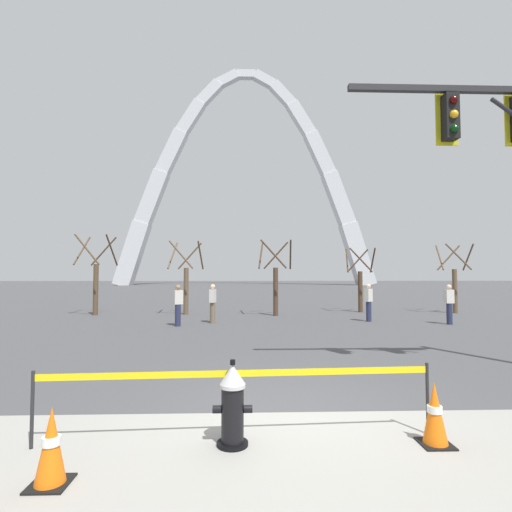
{
  "coord_description": "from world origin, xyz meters",
  "views": [
    {
      "loc": [
        -0.57,
        -5.79,
        1.98
      ],
      "look_at": [
        -0.21,
        5.0,
        2.5
      ],
      "focal_mm": 27.34,
      "sensor_mm": 36.0,
      "label": 1
    }
  ],
  "objects": [
    {
      "name": "ground_plane",
      "position": [
        0.0,
        0.0,
        0.0
      ],
      "size": [
        240.0,
        240.0,
        0.0
      ],
      "primitive_type": "plane",
      "color": "#474749"
    },
    {
      "name": "fire_hydrant",
      "position": [
        -0.69,
        -1.19,
        0.47
      ],
      "size": [
        0.46,
        0.48,
        0.99
      ],
      "color": "black",
      "rests_on": "ground"
    },
    {
      "name": "caution_tape_barrier",
      "position": [
        -0.62,
        -1.08,
        0.6
      ],
      "size": [
        4.73,
        0.29,
        0.88
      ],
      "color": "#232326",
      "rests_on": "ground"
    },
    {
      "name": "traffic_cone_by_hydrant",
      "position": [
        -2.37,
        -1.98,
        0.36
      ],
      "size": [
        0.36,
        0.36,
        0.73
      ],
      "color": "black",
      "rests_on": "ground"
    },
    {
      "name": "traffic_cone_mid_sidewalk",
      "position": [
        1.67,
        -1.25,
        0.36
      ],
      "size": [
        0.36,
        0.36,
        0.73
      ],
      "color": "black",
      "rests_on": "ground"
    },
    {
      "name": "monument_arch",
      "position": [
        -0.0,
        68.68,
        18.52
      ],
      "size": [
        49.67,
        3.11,
        42.44
      ],
      "color": "silver",
      "rests_on": "ground"
    },
    {
      "name": "tree_far_left",
      "position": [
        -7.82,
        13.68,
        1.75
      ],
      "size": [
        1.82,
        1.83,
        3.94
      ],
      "color": "brown",
      "rests_on": "ground"
    },
    {
      "name": "tree_left_mid",
      "position": [
        -3.41,
        13.83,
        1.62
      ],
      "size": [
        1.69,
        1.7,
        3.65
      ],
      "color": "brown",
      "rests_on": "ground"
    },
    {
      "name": "tree_center_left",
      "position": [
        1.02,
        13.11,
        1.62
      ],
      "size": [
        1.69,
        1.7,
        3.65
      ],
      "color": "#473323",
      "rests_on": "ground"
    },
    {
      "name": "tree_center_right",
      "position": [
        5.67,
        14.77,
        1.51
      ],
      "size": [
        1.58,
        1.59,
        3.4
      ],
      "color": "#473323",
      "rests_on": "ground"
    },
    {
      "name": "tree_right_mid",
      "position": [
        10.39,
        14.04,
        1.58
      ],
      "size": [
        1.66,
        1.67,
        3.57
      ],
      "color": "brown",
      "rests_on": "ground"
    },
    {
      "name": "pedestrian_walking_left",
      "position": [
        -1.81,
        10.32,
        0.82
      ],
      "size": [
        0.27,
        0.38,
        1.59
      ],
      "color": "brown",
      "rests_on": "ground"
    },
    {
      "name": "pedestrian_standing_center",
      "position": [
        -3.07,
        9.39,
        0.82
      ],
      "size": [
        0.39,
        0.35,
        1.59
      ],
      "color": "#232847",
      "rests_on": "ground"
    },
    {
      "name": "pedestrian_walking_right",
      "position": [
        4.77,
        10.64,
        0.82
      ],
      "size": [
        0.39,
        0.37,
        1.59
      ],
      "color": "#232847",
      "rests_on": "ground"
    },
    {
      "name": "pedestrian_near_trees",
      "position": [
        7.68,
        9.57,
        0.82
      ],
      "size": [
        0.36,
        0.25,
        1.59
      ],
      "color": "#232847",
      "rests_on": "ground"
    }
  ]
}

